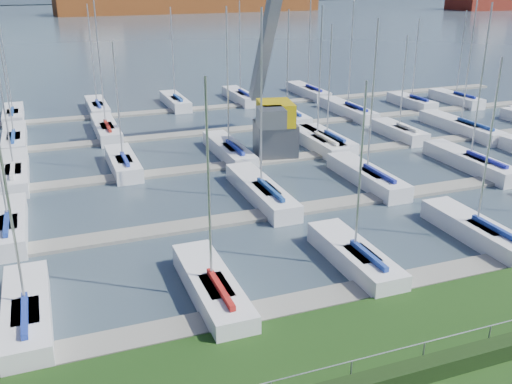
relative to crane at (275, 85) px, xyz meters
name	(u,v)px	position (x,y,z in m)	size (l,w,h in m)	color
water	(55,8)	(-7.84, 231.61, -5.73)	(800.00, 540.00, 0.20)	#3C4C58
hedge	(381,382)	(-7.84, -28.79, -4.98)	(80.00, 0.70, 0.70)	black
fence	(377,355)	(-7.84, -28.39, -4.13)	(0.04, 0.04, 80.00)	#94969C
docks	(191,170)	(-7.84, -2.39, -5.55)	(90.00, 41.60, 0.25)	gray
crane	(275,85)	(0.00, 0.00, 0.00)	(4.77, 13.38, 22.35)	#525459
cargo_ship_mid	(181,2)	(36.52, 182.73, -1.81)	(102.46, 23.43, 21.50)	brown
sailboat_fleet	(158,89)	(-9.31, 0.99, 0.07)	(75.71, 49.37, 13.82)	white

